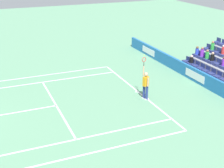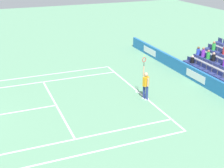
# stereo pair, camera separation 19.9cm
# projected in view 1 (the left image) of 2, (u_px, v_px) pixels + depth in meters

# --- Properties ---
(line_baseline) EXTENTS (10.97, 0.10, 0.01)m
(line_baseline) POSITION_uv_depth(u_px,v_px,m) (138.00, 92.00, 21.04)
(line_baseline) COLOR white
(line_baseline) RESTS_ON ground
(line_service) EXTENTS (8.23, 0.10, 0.01)m
(line_service) POSITION_uv_depth(u_px,v_px,m) (56.00, 106.00, 19.08)
(line_service) COLOR white
(line_service) RESTS_ON ground
(line_centre_service) EXTENTS (0.10, 6.40, 0.01)m
(line_centre_service) POSITION_uv_depth(u_px,v_px,m) (1.00, 115.00, 17.94)
(line_centre_service) COLOR white
(line_centre_service) RESTS_ON ground
(line_singles_sideline_left) EXTENTS (0.10, 11.89, 0.01)m
(line_singles_sideline_left) POSITION_uv_depth(u_px,v_px,m) (36.00, 83.00, 22.43)
(line_singles_sideline_left) COLOR white
(line_singles_sideline_left) RESTS_ON ground
(line_singles_sideline_right) EXTENTS (0.10, 11.89, 0.01)m
(line_singles_sideline_right) POSITION_uv_depth(u_px,v_px,m) (67.00, 141.00, 15.40)
(line_singles_sideline_right) COLOR white
(line_singles_sideline_right) RESTS_ON ground
(line_doubles_sideline_left) EXTENTS (0.10, 11.89, 0.01)m
(line_doubles_sideline_left) POSITION_uv_depth(u_px,v_px,m) (33.00, 77.00, 23.61)
(line_doubles_sideline_left) COLOR white
(line_doubles_sideline_left) RESTS_ON ground
(line_doubles_sideline_right) EXTENTS (0.10, 11.89, 0.01)m
(line_doubles_sideline_right) POSITION_uv_depth(u_px,v_px,m) (75.00, 157.00, 14.23)
(line_doubles_sideline_right) COLOR white
(line_doubles_sideline_right) RESTS_ON ground
(line_centre_mark) EXTENTS (0.10, 0.20, 0.01)m
(line_centre_mark) POSITION_uv_depth(u_px,v_px,m) (136.00, 92.00, 21.01)
(line_centre_mark) COLOR white
(line_centre_mark) RESTS_ON ground
(sponsor_barrier) EXTENTS (20.38, 0.22, 0.95)m
(sponsor_barrier) POSITION_uv_depth(u_px,v_px,m) (196.00, 75.00, 22.51)
(sponsor_barrier) COLOR #1E66AD
(sponsor_barrier) RESTS_ON ground
(tennis_player) EXTENTS (0.54, 0.43, 2.85)m
(tennis_player) POSITION_uv_depth(u_px,v_px,m) (146.00, 84.00, 19.59)
(tennis_player) COLOR navy
(tennis_player) RESTS_ON ground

